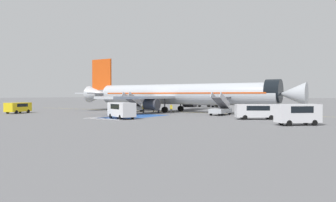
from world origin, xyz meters
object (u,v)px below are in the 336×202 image
object	(u,v)px
airliner	(178,94)
service_van_3	(121,109)
boarding_stairs_forward	(221,109)
ground_crew_3	(171,108)
service_van_1	(18,107)
traffic_cone_0	(242,116)
fuel_tanker	(208,101)
ground_crew_2	(153,107)
ground_crew_0	(143,108)
ground_crew_1	(159,108)
service_van_0	(298,113)
service_van_2	(256,110)
boarding_stairs_aft	(132,107)

from	to	relation	value
airliner	service_van_3	xyz separation A→B (m)	(1.79, -19.18, -2.12)
boarding_stairs_forward	ground_crew_3	distance (m)	9.66
ground_crew_3	service_van_1	bearing A→B (deg)	-6.76
service_van_1	airliner	bearing A→B (deg)	26.25
ground_crew_3	traffic_cone_0	bearing A→B (deg)	127.01
service_van_1	ground_crew_3	size ratio (longest dim) A/B	3.12
fuel_tanker	ground_crew_3	xyz separation A→B (m)	(6.12, -29.89, -0.81)
ground_crew_2	boarding_stairs_forward	bearing A→B (deg)	43.29
boarding_stairs_forward	ground_crew_2	xyz separation A→B (m)	(-14.20, 1.36, 0.10)
ground_crew_0	ground_crew_1	bearing A→B (deg)	172.25
service_van_0	ground_crew_3	size ratio (longest dim) A/B	2.95
service_van_2	ground_crew_0	world-z (taller)	service_van_2
airliner	service_van_1	size ratio (longest dim) A/B	9.17
service_van_0	traffic_cone_0	distance (m)	12.86
boarding_stairs_aft	service_van_1	xyz separation A→B (m)	(-15.00, -14.10, 0.19)
service_van_0	service_van_1	distance (m)	47.29
boarding_stairs_forward	service_van_3	xyz separation A→B (m)	(-8.87, -14.65, 0.38)
service_van_3	service_van_2	bearing A→B (deg)	143.20
boarding_stairs_forward	ground_crew_2	world-z (taller)	boarding_stairs_forward
airliner	ground_crew_3	world-z (taller)	airliner
airliner	fuel_tanker	bearing A→B (deg)	-168.56
fuel_tanker	airliner	bearing A→B (deg)	-164.40
ground_crew_2	traffic_cone_0	world-z (taller)	ground_crew_2
fuel_tanker	ground_crew_1	xyz separation A→B (m)	(3.41, -29.84, -0.77)
airliner	ground_crew_3	xyz separation A→B (m)	(1.00, -4.18, -2.53)
airliner	traffic_cone_0	bearing A→B (deg)	62.81
ground_crew_1	service_van_2	bearing A→B (deg)	130.82
boarding_stairs_aft	service_van_1	bearing A→B (deg)	-136.60
ground_crew_2	service_van_1	bearing A→B (deg)	-92.23
service_van_0	ground_crew_3	world-z (taller)	service_van_0
service_van_3	traffic_cone_0	distance (m)	17.71
boarding_stairs_aft	traffic_cone_0	distance (m)	23.35
ground_crew_2	service_van_2	bearing A→B (deg)	29.60
boarding_stairs_aft	service_van_2	world-z (taller)	boarding_stairs_aft
service_van_3	ground_crew_0	xyz separation A→B (m)	(-5.53, 13.04, -0.42)
service_van_0	ground_crew_1	size ratio (longest dim) A/B	2.84
airliner	service_van_0	distance (m)	30.01
service_van_3	airliner	bearing A→B (deg)	-148.29
boarding_stairs_forward	traffic_cone_0	distance (m)	6.01
boarding_stairs_forward	fuel_tanker	world-z (taller)	boarding_stairs_forward
service_van_2	ground_crew_3	xyz separation A→B (m)	(-17.39, 6.60, -0.30)
fuel_tanker	traffic_cone_0	distance (m)	39.55
boarding_stairs_aft	fuel_tanker	bearing A→B (deg)	85.53
boarding_stairs_aft	ground_crew_2	bearing A→B (deg)	18.17
service_van_1	ground_crew_2	xyz separation A→B (m)	(19.02, 15.41, -0.10)
fuel_tanker	service_van_3	distance (m)	45.41
ground_crew_1	ground_crew_3	bearing A→B (deg)	148.14
airliner	ground_crew_2	bearing A→B (deg)	-48.08
boarding_stairs_forward	service_van_1	xyz separation A→B (m)	(-33.22, -14.05, 0.20)
service_van_0	ground_crew_0	xyz separation A→B (m)	(-28.44, 10.78, -0.45)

